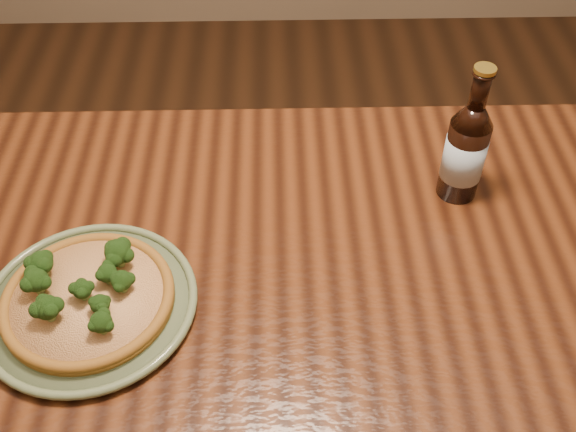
{
  "coord_description": "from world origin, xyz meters",
  "views": [
    {
      "loc": [
        -0.15,
        -0.6,
        1.6
      ],
      "look_at": [
        -0.13,
        0.17,
        0.82
      ],
      "focal_mm": 42.0,
      "sensor_mm": 36.0,
      "label": 1
    }
  ],
  "objects_px": {
    "table": "(367,308)",
    "plate": "(90,304)",
    "beer_bottle": "(465,150)",
    "pizza": "(87,296)"
  },
  "relations": [
    {
      "from": "plate",
      "to": "pizza",
      "type": "xyz_separation_m",
      "value": [
        -0.0,
        0.0,
        0.02
      ]
    },
    {
      "from": "pizza",
      "to": "beer_bottle",
      "type": "relative_size",
      "value": 1.0
    },
    {
      "from": "table",
      "to": "plate",
      "type": "relative_size",
      "value": 4.79
    },
    {
      "from": "plate",
      "to": "table",
      "type": "bearing_deg",
      "value": 7.54
    },
    {
      "from": "plate",
      "to": "beer_bottle",
      "type": "bearing_deg",
      "value": 21.84
    },
    {
      "from": "table",
      "to": "beer_bottle",
      "type": "xyz_separation_m",
      "value": [
        0.18,
        0.19,
        0.19
      ]
    },
    {
      "from": "plate",
      "to": "pizza",
      "type": "distance_m",
      "value": 0.02
    },
    {
      "from": "table",
      "to": "plate",
      "type": "bearing_deg",
      "value": -172.46
    },
    {
      "from": "table",
      "to": "plate",
      "type": "distance_m",
      "value": 0.46
    },
    {
      "from": "plate",
      "to": "beer_bottle",
      "type": "height_order",
      "value": "beer_bottle"
    }
  ]
}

